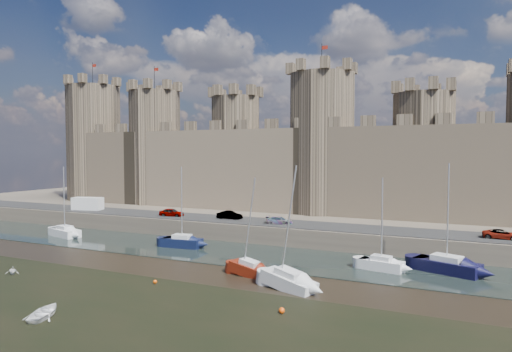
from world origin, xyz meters
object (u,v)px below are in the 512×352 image
(car_0, at_px, (172,212))
(van, at_px, (88,204))
(sailboat_1, at_px, (182,241))
(sailboat_2, at_px, (381,263))
(sailboat_3, at_px, (447,265))
(car_3, at_px, (502,235))
(sailboat_4, at_px, (250,268))
(car_1, at_px, (230,215))
(car_2, at_px, (279,220))
(sailboat_5, at_px, (289,280))
(sailboat_0, at_px, (65,232))

(car_0, xyz_separation_m, van, (-17.85, 0.38, 0.46))
(sailboat_1, bearing_deg, sailboat_2, -7.56)
(van, height_order, sailboat_2, sailboat_2)
(van, relative_size, sailboat_1, 0.48)
(car_0, distance_m, sailboat_3, 40.97)
(car_3, height_order, van, van)
(van, bearing_deg, sailboat_4, -37.67)
(sailboat_4, bearing_deg, sailboat_3, 38.81)
(car_3, height_order, sailboat_2, sailboat_2)
(car_1, bearing_deg, car_0, 96.08)
(car_0, relative_size, sailboat_1, 0.36)
(car_0, relative_size, van, 0.75)
(car_2, distance_m, sailboat_2, 18.62)
(sailboat_2, xyz_separation_m, sailboat_5, (-6.64, -10.22, 0.01))
(sailboat_5, bearing_deg, van, 173.62)
(car_2, bearing_deg, sailboat_0, 100.45)
(sailboat_3, bearing_deg, car_0, -171.30)
(car_1, height_order, sailboat_5, sailboat_5)
(car_3, bearing_deg, sailboat_2, 132.75)
(car_3, height_order, sailboat_5, sailboat_5)
(car_2, bearing_deg, car_0, 82.46)
(car_3, height_order, sailboat_3, sailboat_3)
(sailboat_1, relative_size, sailboat_2, 1.08)
(car_0, distance_m, sailboat_0, 15.81)
(car_0, height_order, sailboat_3, sailboat_3)
(sailboat_2, height_order, sailboat_4, sailboat_4)
(sailboat_0, xyz_separation_m, sailboat_1, (20.03, 1.00, 0.02))
(car_0, bearing_deg, van, 81.14)
(car_0, relative_size, sailboat_0, 0.37)
(car_0, xyz_separation_m, sailboat_3, (40.12, -8.00, -2.30))
(sailboat_1, bearing_deg, car_2, 35.62)
(sailboat_1, bearing_deg, van, 154.81)
(car_0, relative_size, sailboat_4, 0.38)
(car_3, xyz_separation_m, sailboat_0, (-57.76, -10.45, -2.26))
(car_1, height_order, sailboat_2, sailboat_2)
(car_3, xyz_separation_m, sailboat_1, (-37.73, -9.45, -2.24))
(car_2, xyz_separation_m, sailboat_5, (8.97, -20.11, -2.23))
(sailboat_3, bearing_deg, car_1, -176.83)
(van, bearing_deg, car_2, -14.08)
(van, height_order, sailboat_3, sailboat_3)
(sailboat_1, bearing_deg, sailboat_3, -3.88)
(car_0, height_order, sailboat_1, sailboat_1)
(sailboat_4, height_order, sailboat_5, sailboat_5)
(sailboat_0, bearing_deg, sailboat_1, 16.98)
(car_1, height_order, car_2, car_1)
(car_2, xyz_separation_m, car_3, (27.48, 0.53, 0.03))
(sailboat_5, bearing_deg, car_0, 161.58)
(sailboat_3, xyz_separation_m, sailboat_4, (-18.24, -9.40, -0.12))
(car_2, relative_size, car_3, 0.90)
(car_1, relative_size, sailboat_5, 0.34)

